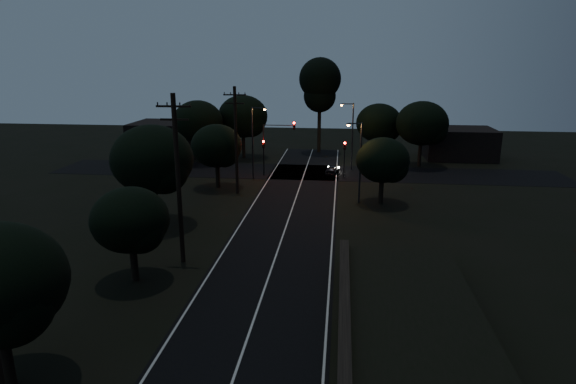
# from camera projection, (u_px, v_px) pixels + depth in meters

# --- Properties ---
(road_surface) EXTENTS (60.00, 70.00, 0.03)m
(road_surface) POSITION_uv_depth(u_px,v_px,m) (296.00, 197.00, 46.73)
(road_surface) COLOR black
(road_surface) RESTS_ON ground
(utility_pole_mid) EXTENTS (2.20, 0.30, 11.00)m
(utility_pole_mid) POSITION_uv_depth(u_px,v_px,m) (178.00, 178.00, 30.40)
(utility_pole_mid) COLOR black
(utility_pole_mid) RESTS_ON ground
(utility_pole_far) EXTENTS (2.20, 0.30, 10.50)m
(utility_pole_far) POSITION_uv_depth(u_px,v_px,m) (236.00, 139.00, 46.75)
(utility_pole_far) COLOR black
(utility_pole_far) RESTS_ON ground
(tree_left_b) EXTENTS (4.57, 4.57, 5.81)m
(tree_left_b) POSITION_uv_depth(u_px,v_px,m) (132.00, 222.00, 28.17)
(tree_left_b) COLOR black
(tree_left_b) RESTS_ON ground
(tree_left_c) EXTENTS (6.42, 6.42, 8.11)m
(tree_left_c) POSITION_uv_depth(u_px,v_px,m) (155.00, 161.00, 37.57)
(tree_left_c) COLOR black
(tree_left_c) RESTS_ON ground
(tree_left_d) EXTENTS (5.21, 5.21, 6.61)m
(tree_left_d) POSITION_uv_depth(u_px,v_px,m) (218.00, 147.00, 49.14)
(tree_left_d) COLOR black
(tree_left_d) RESTS_ON ground
(tree_far_nw) EXTENTS (6.63, 6.63, 8.40)m
(tree_far_nw) POSITION_uv_depth(u_px,v_px,m) (244.00, 118.00, 64.17)
(tree_far_nw) COLOR black
(tree_far_nw) RESTS_ON ground
(tree_far_w) EXTENTS (6.27, 6.27, 7.99)m
(tree_far_w) POSITION_uv_depth(u_px,v_px,m) (199.00, 123.00, 60.95)
(tree_far_w) COLOR black
(tree_far_w) RESTS_ON ground
(tree_far_ne) EXTENTS (5.91, 5.91, 7.47)m
(tree_far_ne) POSITION_uv_depth(u_px,v_px,m) (381.00, 124.00, 62.42)
(tree_far_ne) COLOR black
(tree_far_ne) RESTS_ON ground
(tree_far_e) EXTENTS (6.36, 6.36, 8.07)m
(tree_far_e) POSITION_uv_depth(u_px,v_px,m) (424.00, 125.00, 58.89)
(tree_far_e) COLOR black
(tree_far_e) RESTS_ON ground
(tree_right_a) EXTENTS (4.86, 4.86, 6.18)m
(tree_right_a) POSITION_uv_depth(u_px,v_px,m) (385.00, 162.00, 43.62)
(tree_right_a) COLOR black
(tree_right_a) RESTS_ON ground
(tall_pine) EXTENTS (5.83, 5.83, 13.26)m
(tall_pine) POSITION_uv_depth(u_px,v_px,m) (320.00, 85.00, 66.95)
(tall_pine) COLOR black
(tall_pine) RESTS_ON ground
(building_left) EXTENTS (10.00, 8.00, 4.40)m
(building_left) POSITION_uv_depth(u_px,v_px,m) (170.00, 138.00, 68.29)
(building_left) COLOR black
(building_left) RESTS_ON ground
(building_right) EXTENTS (9.00, 7.00, 4.00)m
(building_right) POSITION_uv_depth(u_px,v_px,m) (459.00, 143.00, 65.00)
(building_right) COLOR black
(building_right) RESTS_ON ground
(signal_left) EXTENTS (0.28, 0.35, 4.10)m
(signal_left) POSITION_uv_depth(u_px,v_px,m) (264.00, 151.00, 54.96)
(signal_left) COLOR black
(signal_left) RESTS_ON ground
(signal_right) EXTENTS (0.28, 0.35, 4.10)m
(signal_right) POSITION_uv_depth(u_px,v_px,m) (345.00, 153.00, 53.97)
(signal_right) COLOR black
(signal_right) RESTS_ON ground
(signal_mast) EXTENTS (3.70, 0.35, 6.25)m
(signal_mast) POSITION_uv_depth(u_px,v_px,m) (278.00, 138.00, 54.38)
(signal_mast) COLOR black
(signal_mast) RESTS_ON ground
(streetlight_a) EXTENTS (1.66, 0.26, 8.00)m
(streetlight_a) POSITION_uv_depth(u_px,v_px,m) (254.00, 138.00, 52.65)
(streetlight_a) COLOR black
(streetlight_a) RESTS_ON ground
(streetlight_b) EXTENTS (1.66, 0.26, 8.00)m
(streetlight_b) POSITION_uv_depth(u_px,v_px,m) (351.00, 132.00, 57.26)
(streetlight_b) COLOR black
(streetlight_b) RESTS_ON ground
(streetlight_c) EXTENTS (1.46, 0.26, 7.50)m
(streetlight_c) POSITION_uv_depth(u_px,v_px,m) (359.00, 157.00, 43.87)
(streetlight_c) COLOR black
(streetlight_c) RESTS_ON ground
(car) EXTENTS (1.62, 3.25, 1.06)m
(car) POSITION_uv_depth(u_px,v_px,m) (332.00, 170.00, 55.96)
(car) COLOR black
(car) RESTS_ON ground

